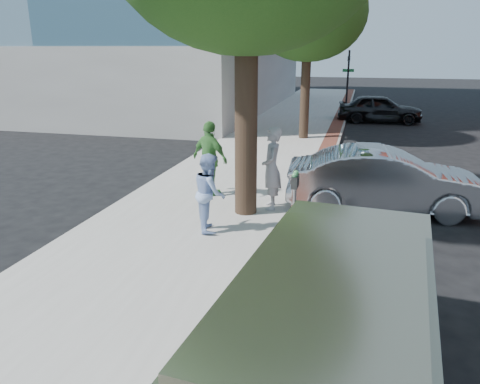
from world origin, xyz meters
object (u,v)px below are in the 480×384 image
(person_officer, at_px, (210,192))
(van, at_px, (333,330))
(person_gray, at_px, (272,168))
(bg_car, at_px, (380,109))
(person_green, at_px, (210,159))
(sedan_silver, at_px, (385,181))
(parking_meter, at_px, (295,192))

(person_officer, distance_m, van, 5.36)
(person_gray, xyz_separation_m, bg_car, (2.91, 16.02, -0.39))
(person_green, bearing_deg, sedan_silver, -151.58)
(person_gray, height_order, bg_car, person_gray)
(parking_meter, xyz_separation_m, person_green, (-2.62, 2.62, -0.07))
(bg_car, distance_m, van, 22.32)
(bg_car, bearing_deg, parking_meter, 171.28)
(person_gray, xyz_separation_m, sedan_silver, (2.70, 0.87, -0.36))
(parking_meter, bearing_deg, person_gray, 113.23)
(person_officer, bearing_deg, bg_car, -35.33)
(parking_meter, height_order, sedan_silver, parking_meter)
(parking_meter, height_order, person_green, person_green)
(sedan_silver, xyz_separation_m, van, (-0.81, -7.15, 0.22))
(bg_car, relative_size, van, 0.87)
(person_green, xyz_separation_m, bg_car, (4.69, 15.37, -0.38))
(person_gray, xyz_separation_m, person_green, (-1.78, 0.66, -0.01))
(person_gray, height_order, person_green, person_gray)
(bg_car, bearing_deg, person_gray, 167.55)
(person_gray, relative_size, person_green, 1.01)
(parking_meter, relative_size, sedan_silver, 0.31)
(person_officer, xyz_separation_m, sedan_silver, (3.70, 2.63, -0.20))
(parking_meter, distance_m, person_officer, 1.86)
(sedan_silver, bearing_deg, parking_meter, 141.94)
(parking_meter, xyz_separation_m, person_officer, (-1.84, 0.20, -0.21))
(person_officer, xyz_separation_m, person_green, (-0.78, 2.41, 0.15))
(van, bearing_deg, parking_meter, 108.90)
(person_officer, bearing_deg, person_green, -4.99)
(person_gray, relative_size, bg_car, 0.45)
(parking_meter, relative_size, person_green, 0.75)
(sedan_silver, height_order, van, van)
(person_officer, relative_size, bg_car, 0.38)
(person_officer, bearing_deg, parking_meter, -119.24)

